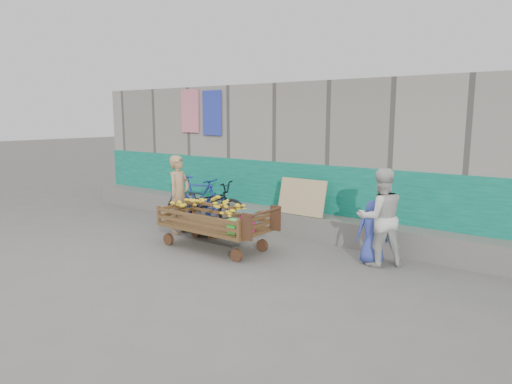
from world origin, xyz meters
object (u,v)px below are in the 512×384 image
Objects in this scene: vendor_man at (179,194)px; bicycle_blue at (198,199)px; bench at (199,226)px; bicycle_dark at (206,203)px; woman at (380,217)px; child at (372,232)px; banana_cart at (212,214)px.

bicycle_blue is at bearing 13.49° from vendor_man.
bicycle_dark reaches higher than bench.
bicycle_blue is (-0.42, 0.96, -0.28)m from vendor_man.
woman is at bearing 5.39° from bench.
bicycle_blue is (-0.42, 0.20, 0.02)m from bicycle_dark.
child is at bearing -51.98° from woman.
bench is 0.56× the size of bicycle_blue.
child reaches higher than bicycle_dark.
vendor_man is 1.09m from bicycle_blue.
woman is 0.92× the size of bicycle_blue.
bicycle_dark is (-1.28, 1.19, -0.13)m from banana_cart.
bench is 3.66m from woman.
bicycle_blue is at bearing 45.78° from bicycle_dark.
vendor_man is at bearing -161.71° from bicycle_blue.
vendor_man reaches higher than bicycle_dark.
banana_cart is 1.26× the size of bicycle_blue.
banana_cart is 2.06× the size of child.
vendor_man is 1.01× the size of woman.
banana_cart is at bearing -151.68° from bicycle_dark.
vendor_man reaches higher than banana_cart.
child is 3.91m from bicycle_dark.
banana_cart is 2.77m from child.
bicycle_blue is at bearing -35.70° from child.
child is (2.62, 0.90, -0.10)m from banana_cart.
child is (3.47, 0.36, 0.34)m from bench.
vendor_man is 4.05m from woman.
banana_cart is at bearing -25.27° from woman.
bicycle_blue is at bearing 135.13° from bench.
banana_cart is at bearing -32.47° from bench.
child reaches higher than bicycle_blue.
woman is 1.51× the size of child.
vendor_man is (-0.43, -0.12, 0.61)m from bench.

